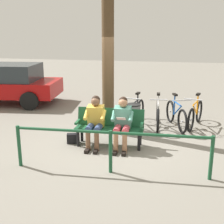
{
  "coord_description": "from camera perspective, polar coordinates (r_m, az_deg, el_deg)",
  "views": [
    {
      "loc": [
        -1.28,
        6.58,
        2.65
      ],
      "look_at": [
        0.2,
        -0.16,
        0.75
      ],
      "focal_mm": 47.54,
      "sensor_mm": 36.0,
      "label": 1
    }
  ],
  "objects": [
    {
      "name": "ground_plane",
      "position": [
        7.21,
        1.28,
        -6.18
      ],
      "size": [
        40.0,
        40.0,
        0.0
      ],
      "primitive_type": "plane",
      "color": "slate"
    },
    {
      "name": "bench",
      "position": [
        7.03,
        -0.41,
        -2.37
      ],
      "size": [
        1.62,
        0.54,
        0.87
      ],
      "rotation": [
        0.0,
        0.0,
        0.04
      ],
      "color": "#194C2D",
      "rests_on": "ground"
    },
    {
      "name": "person_reading",
      "position": [
        6.78,
        1.99,
        -1.66
      ],
      "size": [
        0.5,
        0.78,
        1.2
      ],
      "rotation": [
        0.0,
        0.0,
        0.04
      ],
      "color": "#4C8C7A",
      "rests_on": "ground"
    },
    {
      "name": "person_companion",
      "position": [
        6.89,
        -3.28,
        -1.39
      ],
      "size": [
        0.5,
        0.78,
        1.2
      ],
      "rotation": [
        0.0,
        0.0,
        0.04
      ],
      "color": "gold",
      "rests_on": "ground"
    },
    {
      "name": "handbag",
      "position": [
        7.29,
        -7.46,
        -5.07
      ],
      "size": [
        0.33,
        0.21,
        0.24
      ],
      "primitive_type": "cube",
      "rotation": [
        0.0,
        0.0,
        0.26
      ],
      "color": "black",
      "rests_on": "ground"
    },
    {
      "name": "tree_trunk",
      "position": [
        7.72,
        -0.78,
        10.13
      ],
      "size": [
        0.31,
        0.31,
        3.89
      ],
      "primitive_type": "cylinder",
      "color": "#4C3823",
      "rests_on": "ground"
    },
    {
      "name": "litter_bin",
      "position": [
        8.03,
        4.18,
        -1.08
      ],
      "size": [
        0.38,
        0.38,
        0.76
      ],
      "color": "slate",
      "rests_on": "ground"
    },
    {
      "name": "bicycle_orange",
      "position": [
        8.71,
        15.72,
        -0.46
      ],
      "size": [
        0.6,
        1.63,
        0.94
      ],
      "rotation": [
        0.0,
        0.0,
        1.3
      ],
      "color": "black",
      "rests_on": "ground"
    },
    {
      "name": "bicycle_silver",
      "position": [
        8.51,
        12.21,
        -0.58
      ],
      "size": [
        0.68,
        1.6,
        0.94
      ],
      "rotation": [
        0.0,
        0.0,
        1.91
      ],
      "color": "black",
      "rests_on": "ground"
    },
    {
      "name": "bicycle_black",
      "position": [
        8.49,
        8.79,
        -0.45
      ],
      "size": [
        0.48,
        1.68,
        0.94
      ],
      "rotation": [
        0.0,
        0.0,
        1.65
      ],
      "color": "black",
      "rests_on": "ground"
    },
    {
      "name": "bicycle_green",
      "position": [
        8.52,
        4.58,
        -0.26
      ],
      "size": [
        0.48,
        1.67,
        0.94
      ],
      "rotation": [
        0.0,
        0.0,
        1.43
      ],
      "color": "black",
      "rests_on": "ground"
    },
    {
      "name": "railing_fence",
      "position": [
        5.62,
        -0.29,
        -5.91
      ],
      "size": [
        3.77,
        0.29,
        0.85
      ],
      "rotation": [
        0.0,
        0.0,
        0.06
      ],
      "color": "#194C2D",
      "rests_on": "ground"
    },
    {
      "name": "parked_car",
      "position": [
        11.81,
        -20.12,
        5.31
      ],
      "size": [
        4.39,
        2.42,
        1.47
      ],
      "rotation": [
        0.0,
        0.0,
        0.12
      ],
      "color": "#A50C0C",
      "rests_on": "ground"
    }
  ]
}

